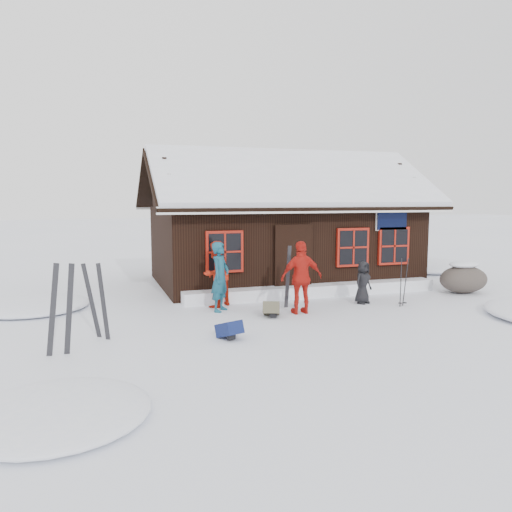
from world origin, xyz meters
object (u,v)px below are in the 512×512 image
object	(u,v)px
skier_teal	(220,277)
backpack_olive	(271,311)
ski_poles	(403,283)
skier_orange_left	(216,274)
skier_orange_right	(302,277)
ski_pair_left	(61,311)
skier_crouched	(363,282)
backpack_blue	(229,332)
boulder	(463,278)

from	to	relation	value
skier_teal	backpack_olive	bearing A→B (deg)	-96.11
ski_poles	skier_orange_left	bearing A→B (deg)	162.79
skier_teal	skier_orange_right	xyz separation A→B (m)	(1.80, -0.87, 0.02)
skier_orange_left	ski_pair_left	bearing A→B (deg)	3.70
backpack_olive	skier_crouched	bearing A→B (deg)	35.05
skier_orange_right	ski_pair_left	xyz separation A→B (m)	(-5.35, -1.63, -0.08)
skier_crouched	backpack_olive	xyz separation A→B (m)	(-2.83, -0.66, -0.43)
skier_orange_left	backpack_olive	distance (m)	1.92
ski_pair_left	ski_poles	world-z (taller)	ski_pair_left
skier_orange_left	backpack_blue	xyz separation A→B (m)	(-0.45, -2.97, -0.72)
backpack_blue	skier_orange_right	bearing A→B (deg)	16.33
boulder	ski_pair_left	bearing A→B (deg)	-166.75
skier_teal	skier_orange_left	distance (m)	0.52
skier_teal	backpack_blue	size ratio (longest dim) A/B	3.52
backpack_olive	backpack_blue	bearing A→B (deg)	-112.10
boulder	ski_poles	xyz separation A→B (m)	(-2.77, -1.00, 0.17)
skier_orange_right	boulder	world-z (taller)	skier_orange_right
skier_orange_right	ski_pair_left	size ratio (longest dim) A/B	1.04
skier_orange_left	boulder	size ratio (longest dim) A/B	1.16
ski_pair_left	backpack_olive	xyz separation A→B (m)	(4.53, 1.53, -0.67)
skier_orange_right	ski_poles	size ratio (longest dim) A/B	1.37
skier_orange_right	boulder	xyz separation A→B (m)	(5.61, 0.95, -0.45)
skier_teal	boulder	world-z (taller)	skier_teal
ski_poles	skier_crouched	bearing A→B (deg)	143.70
skier_orange_left	skier_crouched	xyz separation A→B (m)	(3.81, -0.83, -0.28)
skier_teal	skier_orange_left	world-z (taller)	skier_teal
ski_poles	backpack_olive	distance (m)	3.68
skier_teal	boulder	size ratio (longest dim) A/B	1.18
skier_orange_left	ski_pair_left	size ratio (longest dim) A/B	1.00
ski_pair_left	ski_poles	size ratio (longest dim) A/B	1.33
ski_poles	backpack_olive	bearing A→B (deg)	-179.12
boulder	skier_orange_left	bearing A→B (deg)	176.62
skier_orange_right	backpack_olive	distance (m)	1.11
boulder	backpack_olive	distance (m)	6.52
skier_crouched	backpack_blue	distance (m)	4.78
skier_crouched	skier_teal	bearing A→B (deg)	152.36
skier_orange_left	skier_crouched	size ratio (longest dim) A/B	1.50
backpack_olive	ski_poles	bearing A→B (deg)	22.77
skier_orange_left	boulder	bearing A→B (deg)	139.98
skier_orange_right	skier_orange_left	bearing A→B (deg)	-36.42
skier_crouched	backpack_blue	size ratio (longest dim) A/B	2.31
skier_orange_right	backpack_blue	size ratio (longest dim) A/B	3.61
ski_pair_left	backpack_olive	size ratio (longest dim) A/B	3.38
ski_pair_left	backpack_blue	size ratio (longest dim) A/B	3.48
skier_orange_right	boulder	bearing A→B (deg)	-169.05
skier_orange_right	backpack_olive	world-z (taller)	skier_orange_right
skier_teal	backpack_olive	size ratio (longest dim) A/B	3.41
ski_poles	backpack_olive	world-z (taller)	ski_poles
ski_pair_left	ski_poles	distance (m)	8.34
skier_orange_left	skier_crouched	world-z (taller)	skier_orange_left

